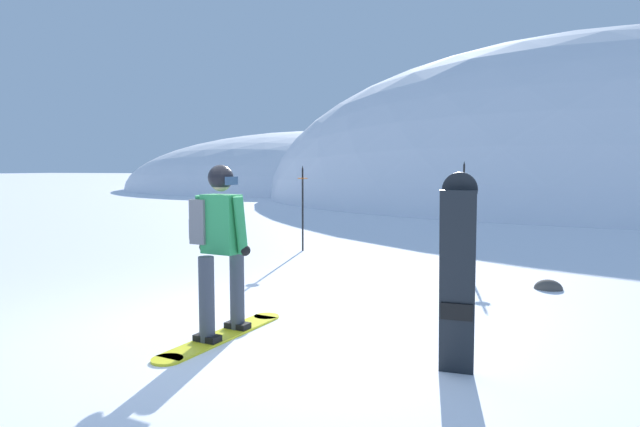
% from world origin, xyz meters
% --- Properties ---
extents(ground_plane, '(300.00, 300.00, 0.00)m').
position_xyz_m(ground_plane, '(0.00, 0.00, 0.00)').
color(ground_plane, white).
extents(ridge_peak_main, '(37.37, 33.63, 17.02)m').
position_xyz_m(ridge_peak_main, '(8.09, 28.29, 0.00)').
color(ridge_peak_main, white).
rests_on(ridge_peak_main, ground).
extents(ridge_peak_far, '(31.94, 28.74, 9.21)m').
position_xyz_m(ridge_peak_far, '(-11.02, 37.11, 0.00)').
color(ridge_peak_far, white).
rests_on(ridge_peak_far, ground).
extents(snowboarder_main, '(0.65, 1.82, 1.71)m').
position_xyz_m(snowboarder_main, '(-0.08, -0.30, 0.92)').
color(snowboarder_main, yellow).
rests_on(snowboarder_main, ground).
extents(spare_snowboard, '(0.28, 0.21, 1.65)m').
position_xyz_m(spare_snowboard, '(2.23, -0.63, 0.84)').
color(spare_snowboard, black).
rests_on(spare_snowboard, ground).
extents(piste_marker_near, '(0.20, 0.20, 1.74)m').
position_xyz_m(piste_marker_near, '(-1.24, 5.27, 1.00)').
color(piste_marker_near, black).
rests_on(piste_marker_near, ground).
extents(piste_marker_far, '(0.20, 0.20, 1.81)m').
position_xyz_m(piste_marker_far, '(1.91, 5.37, 1.04)').
color(piste_marker_far, black).
rests_on(piste_marker_far, ground).
extents(rock_mid, '(0.38, 0.32, 0.27)m').
position_xyz_m(rock_mid, '(3.22, 3.03, 0.00)').
color(rock_mid, '#4C4742').
rests_on(rock_mid, ground).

